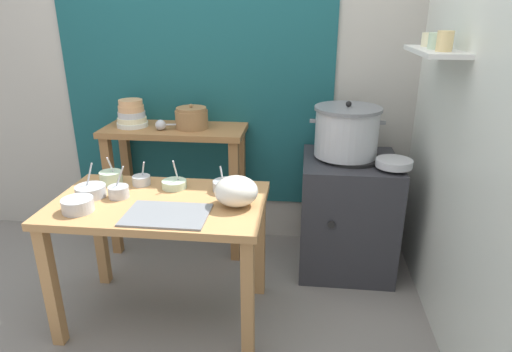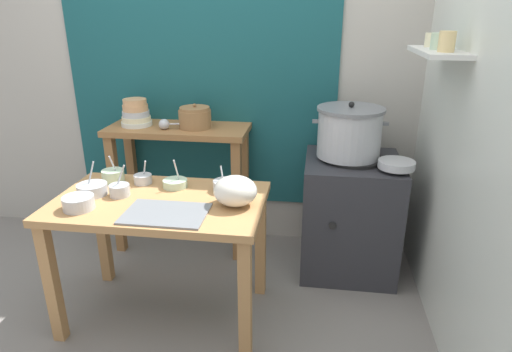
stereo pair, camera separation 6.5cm
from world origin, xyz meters
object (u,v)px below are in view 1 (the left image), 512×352
(wide_pan, at_px, (394,163))
(bowl_stack_enamel, at_px, (132,115))
(prep_bowl_3, at_px, (111,177))
(ladle, at_px, (162,125))
(prep_bowl_5, at_px, (174,184))
(stove_block, at_px, (347,213))
(clay_pot, at_px, (192,118))
(serving_tray, at_px, (167,215))
(back_shelf_table, at_px, (176,158))
(prep_bowl_6, at_px, (91,191))
(prep_table, at_px, (161,220))
(steamer_pot, at_px, (347,131))
(prep_bowl_1, at_px, (119,191))
(prep_bowl_4, at_px, (141,180))
(prep_bowl_2, at_px, (226,185))
(prep_bowl_0, at_px, (78,204))
(plastic_bag, at_px, (236,191))

(wide_pan, bearing_deg, bowl_stack_enamel, 170.31)
(wide_pan, relative_size, prep_bowl_3, 1.28)
(ladle, height_order, prep_bowl_5, ladle)
(stove_block, height_order, bowl_stack_enamel, bowl_stack_enamel)
(clay_pot, bearing_deg, serving_tray, -83.51)
(back_shelf_table, relative_size, prep_bowl_6, 5.40)
(ladle, bearing_deg, bowl_stack_enamel, 162.99)
(prep_table, xyz_separation_m, steamer_pot, (1.00, 0.69, 0.33))
(stove_block, xyz_separation_m, prep_bowl_1, (-1.26, -0.65, 0.37))
(serving_tray, xyz_separation_m, wide_pan, (1.18, 0.67, 0.08))
(stove_block, height_order, prep_bowl_5, prep_bowl_5)
(back_shelf_table, height_order, prep_bowl_6, back_shelf_table)
(prep_table, distance_m, stove_block, 1.25)
(prep_bowl_4, bearing_deg, steamer_pot, 22.43)
(prep_table, xyz_separation_m, prep_bowl_6, (-0.37, 0.01, 0.14))
(clay_pot, bearing_deg, prep_bowl_3, -119.20)
(prep_bowl_5, bearing_deg, prep_bowl_1, -147.83)
(back_shelf_table, height_order, prep_bowl_4, back_shelf_table)
(prep_bowl_2, xyz_separation_m, prep_bowl_6, (-0.70, -0.16, 0.00))
(serving_tray, distance_m, prep_bowl_4, 0.46)
(serving_tray, bearing_deg, prep_bowl_3, 139.60)
(prep_bowl_0, relative_size, prep_bowl_3, 0.92)
(back_shelf_table, bearing_deg, plastic_bag, -55.82)
(steamer_pot, xyz_separation_m, prep_bowl_1, (-1.22, -0.67, -0.18))
(steamer_pot, xyz_separation_m, bowl_stack_enamel, (-1.43, 0.11, 0.05))
(stove_block, height_order, ladle, ladle)
(prep_bowl_0, bearing_deg, clay_pot, 70.73)
(prep_bowl_5, bearing_deg, prep_bowl_3, 175.79)
(steamer_pot, relative_size, serving_tray, 1.15)
(clay_pot, height_order, serving_tray, clay_pot)
(bowl_stack_enamel, distance_m, serving_tray, 1.12)
(bowl_stack_enamel, relative_size, prep_bowl_5, 1.21)
(prep_table, xyz_separation_m, bowl_stack_enamel, (-0.43, 0.79, 0.37))
(prep_bowl_3, bearing_deg, prep_bowl_1, -56.64)
(plastic_bag, height_order, prep_bowl_4, plastic_bag)
(plastic_bag, distance_m, prep_bowl_4, 0.62)
(serving_tray, relative_size, wide_pan, 1.87)
(steamer_pot, height_order, bowl_stack_enamel, steamer_pot)
(prep_table, height_order, prep_bowl_2, prep_bowl_2)
(plastic_bag, xyz_separation_m, prep_bowl_5, (-0.38, 0.19, -0.05))
(bowl_stack_enamel, distance_m, prep_bowl_0, 0.99)
(prep_bowl_6, bearing_deg, serving_tray, -21.27)
(plastic_bag, bearing_deg, prep_bowl_4, 159.39)
(prep_bowl_3, bearing_deg, prep_bowl_4, -0.17)
(prep_table, relative_size, wide_pan, 5.14)
(prep_bowl_1, xyz_separation_m, prep_bowl_5, (0.25, 0.16, -0.01))
(prep_bowl_5, xyz_separation_m, prep_bowl_6, (-0.41, -0.16, 0.01))
(bowl_stack_enamel, height_order, prep_bowl_6, bowl_stack_enamel)
(back_shelf_table, height_order, clay_pot, clay_pot)
(prep_table, height_order, wide_pan, wide_pan)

